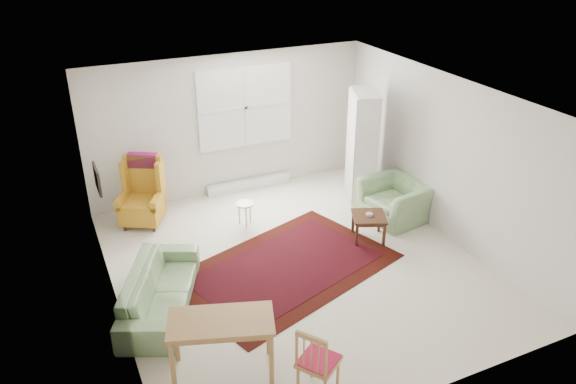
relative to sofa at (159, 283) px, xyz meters
name	(u,v)px	position (x,y,z in m)	size (l,w,h in m)	color
room	(292,181)	(2.01, 0.34, 0.88)	(5.04, 5.54, 2.51)	beige
rug	(286,267)	(1.83, 0.13, -0.36)	(3.01, 1.94, 0.03)	black
sofa	(159,283)	(0.00, 0.00, 0.00)	(1.87, 0.73, 0.75)	#769A66
armchair	(396,197)	(4.09, 0.74, 0.01)	(1.00, 0.87, 0.78)	#769A66
wingback_chair	(140,193)	(0.25, 2.29, 0.19)	(0.65, 0.69, 1.13)	#AF7B1A
coffee_table	(368,227)	(3.33, 0.35, -0.17)	(0.50, 0.50, 0.41)	#3F2113
stool	(245,214)	(1.76, 1.57, -0.18)	(0.29, 0.29, 0.39)	white
cabinet	(362,147)	(3.95, 1.61, 0.60)	(0.41, 0.78, 1.95)	white
desk	(222,346)	(0.35, -1.42, -0.02)	(1.12, 0.56, 0.71)	#A67A43
desk_chair	(319,360)	(1.16, -2.12, 0.06)	(0.38, 0.38, 0.88)	#A67A43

